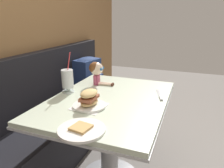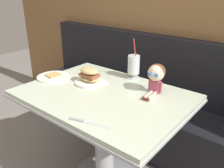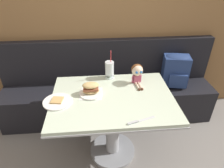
% 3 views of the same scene
% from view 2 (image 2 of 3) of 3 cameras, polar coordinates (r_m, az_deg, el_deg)
% --- Properties ---
extents(wood_panel_wall, '(4.40, 0.08, 2.40)m').
position_cam_2_polar(wood_panel_wall, '(2.19, 13.60, 16.63)').
color(wood_panel_wall, olive).
rests_on(wood_panel_wall, ground).
extents(booth_bench, '(2.60, 0.48, 1.00)m').
position_cam_2_polar(booth_bench, '(2.25, 8.77, -6.39)').
color(booth_bench, black).
rests_on(booth_bench, ground).
extents(diner_table, '(1.11, 0.81, 0.74)m').
position_cam_2_polar(diner_table, '(1.69, -1.94, -8.18)').
color(diner_table, beige).
rests_on(diner_table, ground).
extents(toast_plate, '(0.25, 0.25, 0.03)m').
position_cam_2_polar(toast_plate, '(1.91, -13.76, 1.70)').
color(toast_plate, white).
rests_on(toast_plate, diner_table).
extents(milkshake_glass, '(0.10, 0.10, 0.31)m').
position_cam_2_polar(milkshake_glass, '(1.82, 5.05, 4.43)').
color(milkshake_glass, silver).
rests_on(milkshake_glass, diner_table).
extents(sandwich_plate, '(0.22, 0.22, 0.12)m').
position_cam_2_polar(sandwich_plate, '(1.75, -5.38, 1.64)').
color(sandwich_plate, white).
rests_on(sandwich_plate, diner_table).
extents(butter_knife, '(0.23, 0.09, 0.01)m').
position_cam_2_polar(butter_knife, '(1.29, -6.94, -8.76)').
color(butter_knife, silver).
rests_on(butter_knife, diner_table).
extents(seated_doll, '(0.12, 0.22, 0.20)m').
position_cam_2_polar(seated_doll, '(1.58, 10.43, 2.23)').
color(seated_doll, '#B74C6B').
rests_on(seated_doll, diner_table).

